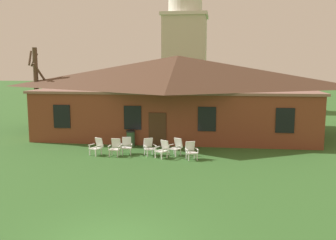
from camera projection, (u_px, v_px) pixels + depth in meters
The scene contains 11 objects.
brick_building at pixel (178, 94), 28.40m from camera, with size 19.25×10.40×5.69m.
dome_tower at pixel (185, 44), 43.82m from camera, with size 5.18×5.18×16.41m.
lawn_chair_by_porch at pixel (97, 146), 21.60m from camera, with size 0.81×0.85×0.96m.
lawn_chair_near_door at pixel (115, 147), 21.38m from camera, with size 0.66×0.68×0.96m.
lawn_chair_left_end at pixel (127, 145), 21.80m from camera, with size 0.72×0.76×0.96m.
lawn_chair_middle at pixel (149, 146), 21.51m from camera, with size 0.83×0.86×0.96m.
lawn_chair_right_end at pixel (163, 149), 20.92m from camera, with size 0.85×0.87×0.96m.
lawn_chair_far_side at pixel (176, 146), 21.52m from camera, with size 0.84×0.87×0.96m.
lawn_chair_under_eave at pixel (191, 150), 20.59m from camera, with size 0.77×0.82×0.96m.
bare_tree_beside_building at pixel (36, 86), 29.59m from camera, with size 1.29×1.20×6.33m.
trash_bin at pixel (131, 138), 23.86m from camera, with size 0.56×0.56×0.98m.
Camera 1 is at (2.90, -9.96, 5.09)m, focal length 40.98 mm.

